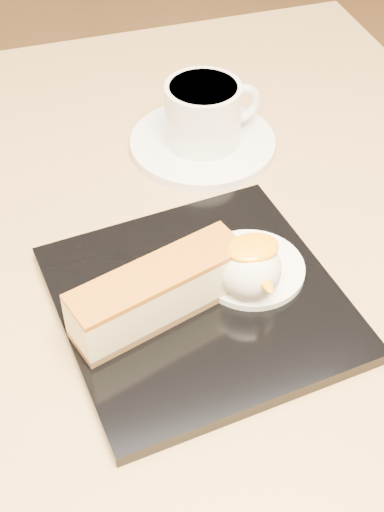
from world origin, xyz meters
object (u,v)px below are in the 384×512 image
object	(u,v)px
coffee_cup	(205,112)
table	(132,364)
ice_cream_scoop	(250,269)
dessert_plate	(199,302)
cheesecake	(159,292)
saucer	(203,143)

from	to	relation	value
coffee_cup	table	bearing A→B (deg)	-138.74
table	ice_cream_scoop	xyz separation A→B (m)	(0.09, -0.08, 0.19)
dessert_plate	cheesecake	distance (m)	0.05
table	cheesecake	bearing A→B (deg)	-81.08
saucer	dessert_plate	bearing A→B (deg)	-108.83
table	dessert_plate	xyz separation A→B (m)	(0.05, -0.08, 0.16)
dessert_plate	coffee_cup	bearing A→B (deg)	70.71
dessert_plate	cheesecake	world-z (taller)	cheesecake
coffee_cup	cheesecake	bearing A→B (deg)	-123.43
table	saucer	bearing A→B (deg)	48.28
table	cheesecake	world-z (taller)	cheesecake
ice_cream_scoop	saucer	xyz separation A→B (m)	(0.03, 0.21, -0.03)
ice_cream_scoop	saucer	size ratio (longest dim) A/B	0.34
dessert_plate	ice_cream_scoop	xyz separation A→B (m)	(0.04, -0.01, 0.03)
dessert_plate	ice_cream_scoop	distance (m)	0.05
coffee_cup	ice_cream_scoop	bearing A→B (deg)	-105.39
dessert_plate	ice_cream_scoop	bearing A→B (deg)	-7.13
table	ice_cream_scoop	distance (m)	0.23
dessert_plate	coffee_cup	size ratio (longest dim) A/B	2.14
dessert_plate	coffee_cup	distance (m)	0.22
saucer	coffee_cup	size ratio (longest dim) A/B	1.46
dessert_plate	cheesecake	size ratio (longest dim) A/B	1.48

